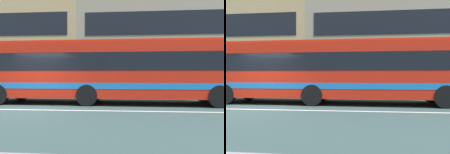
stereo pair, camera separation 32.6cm
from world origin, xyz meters
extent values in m
plane|color=#334645|center=(0.00, 0.00, 0.00)|extent=(160.00, 160.00, 0.00)
cube|color=silver|center=(0.00, 0.00, 0.00)|extent=(60.00, 0.16, 0.01)
cube|color=#275C22|center=(2.42, 6.26, 0.45)|extent=(22.74, 1.10, 0.91)
cube|color=tan|center=(-10.97, 16.91, 5.37)|extent=(20.59, 11.36, 10.73)
cube|color=tan|center=(10.05, 16.91, 5.26)|extent=(21.44, 11.36, 10.53)
cube|color=black|center=(10.05, 11.20, 6.11)|extent=(19.73, 0.04, 2.11)
cube|color=red|center=(3.10, 2.45, 1.68)|extent=(12.36, 2.64, 2.67)
cube|color=black|center=(3.10, 2.45, 2.08)|extent=(11.62, 2.65, 0.85)
cube|color=blue|center=(3.10, 2.45, 0.95)|extent=(12.11, 2.66, 0.28)
cube|color=red|center=(3.10, 2.45, 3.08)|extent=(11.86, 2.24, 0.12)
cylinder|color=black|center=(8.28, 3.51, 0.50)|extent=(1.00, 0.29, 1.00)
cylinder|color=black|center=(8.25, 1.25, 0.50)|extent=(1.00, 0.29, 1.00)
cylinder|color=black|center=(2.35, 3.59, 0.50)|extent=(1.00, 0.29, 1.00)
cylinder|color=black|center=(2.31, 1.34, 0.50)|extent=(1.00, 0.29, 1.00)
cylinder|color=black|center=(-2.04, 3.66, 0.50)|extent=(1.00, 0.29, 1.00)
camera|label=1|loc=(4.39, -9.03, 1.44)|focal=36.11mm
camera|label=2|loc=(4.71, -8.99, 1.44)|focal=36.11mm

